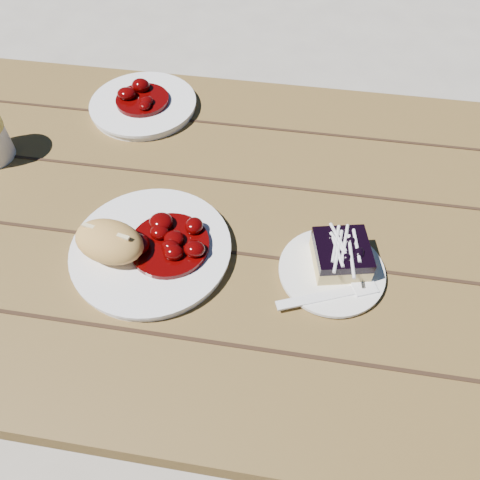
# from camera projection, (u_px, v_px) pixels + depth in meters

# --- Properties ---
(ground) EXTENTS (60.00, 60.00, 0.00)m
(ground) POSITION_uv_depth(u_px,v_px,m) (105.00, 359.00, 1.44)
(ground) COLOR #A49E94
(ground) RESTS_ON ground
(picnic_table) EXTENTS (2.00, 1.55, 0.75)m
(picnic_table) POSITION_uv_depth(u_px,v_px,m) (41.00, 243.00, 0.97)
(picnic_table) COLOR brown
(picnic_table) RESTS_ON ground
(main_plate) EXTENTS (0.25, 0.25, 0.02)m
(main_plate) POSITION_uv_depth(u_px,v_px,m) (151.00, 250.00, 0.75)
(main_plate) COLOR white
(main_plate) RESTS_ON picnic_table
(goulash_stew) EXTENTS (0.13, 0.13, 0.04)m
(goulash_stew) POSITION_uv_depth(u_px,v_px,m) (168.00, 239.00, 0.73)
(goulash_stew) COLOR #4C0202
(goulash_stew) RESTS_ON main_plate
(bread_roll) EXTENTS (0.12, 0.09, 0.06)m
(bread_roll) POSITION_uv_depth(u_px,v_px,m) (109.00, 242.00, 0.71)
(bread_roll) COLOR tan
(bread_roll) RESTS_ON main_plate
(dessert_plate) EXTENTS (0.16, 0.16, 0.01)m
(dessert_plate) POSITION_uv_depth(u_px,v_px,m) (331.00, 272.00, 0.73)
(dessert_plate) COLOR white
(dessert_plate) RESTS_ON picnic_table
(blueberry_cake) EXTENTS (0.10, 0.10, 0.05)m
(blueberry_cake) POSITION_uv_depth(u_px,v_px,m) (341.00, 254.00, 0.71)
(blueberry_cake) COLOR #ECD080
(blueberry_cake) RESTS_ON dessert_plate
(fork_dessert) EXTENTS (0.16, 0.08, 0.00)m
(fork_dessert) POSITION_uv_depth(u_px,v_px,m) (317.00, 298.00, 0.69)
(fork_dessert) COLOR white
(fork_dessert) RESTS_ON dessert_plate
(second_plate) EXTENTS (0.22, 0.22, 0.02)m
(second_plate) POSITION_uv_depth(u_px,v_px,m) (144.00, 105.00, 0.98)
(second_plate) COLOR white
(second_plate) RESTS_ON picnic_table
(second_stew) EXTENTS (0.11, 0.11, 0.04)m
(second_stew) POSITION_uv_depth(u_px,v_px,m) (141.00, 93.00, 0.96)
(second_stew) COLOR #4C0202
(second_stew) RESTS_ON second_plate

